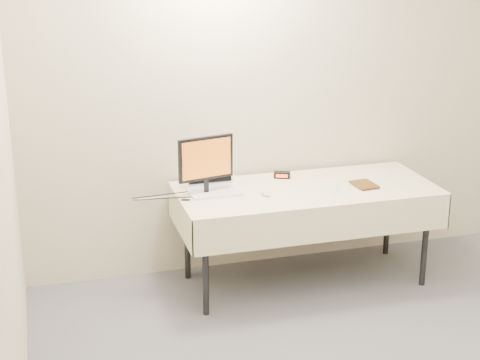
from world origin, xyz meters
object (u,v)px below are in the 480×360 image
object	(u,v)px
laptop	(213,182)
book	(356,174)
monitor	(206,161)
table	(306,196)

from	to	relation	value
laptop	book	size ratio (longest dim) A/B	1.81
monitor	book	size ratio (longest dim) A/B	2.08
table	laptop	bearing A→B (deg)	168.96
table	book	xyz separation A→B (m)	(0.34, -0.09, 0.16)
monitor	book	distance (m)	1.08
laptop	book	bearing A→B (deg)	-13.18
table	book	size ratio (longest dim) A/B	9.24
table	monitor	world-z (taller)	monitor
table	book	bearing A→B (deg)	-14.20
laptop	table	bearing A→B (deg)	-12.10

